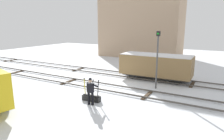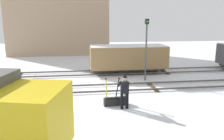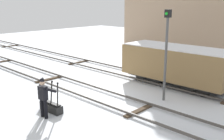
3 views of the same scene
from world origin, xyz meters
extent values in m
plane|color=silver|center=(0.00, 0.00, 0.00)|extent=(60.00, 60.00, 0.00)
cube|color=#4C4742|center=(0.00, -0.72, 0.13)|extent=(44.00, 0.07, 0.10)
cube|color=#4C4742|center=(0.00, 0.72, 0.13)|extent=(44.00, 0.07, 0.10)
cube|color=#423323|center=(-3.52, 0.00, 0.04)|extent=(0.24, 1.94, 0.08)
cube|color=#423323|center=(3.52, 0.00, 0.04)|extent=(0.24, 1.94, 0.08)
cube|color=#4C4742|center=(0.00, 3.54, 0.13)|extent=(44.00, 0.07, 0.10)
cube|color=#4C4742|center=(0.00, 4.98, 0.13)|extent=(44.00, 0.07, 0.10)
cube|color=#423323|center=(-5.87, 4.26, 0.04)|extent=(0.24, 1.94, 0.08)
cube|color=#423323|center=(5.87, 4.26, 0.04)|extent=(0.24, 1.94, 0.08)
cube|color=black|center=(0.71, -2.69, 0.18)|extent=(1.25, 0.41, 0.36)
cube|color=black|center=(0.71, -2.69, 0.39)|extent=(1.12, 0.24, 0.06)
cylinder|color=yellow|center=(0.22, -2.71, 0.88)|extent=(0.10, 0.06, 1.05)
sphere|color=black|center=(0.20, -2.71, 1.41)|extent=(0.09, 0.09, 0.09)
cylinder|color=black|center=(0.79, -2.69, 0.88)|extent=(0.22, 0.06, 1.05)
sphere|color=black|center=(0.87, -2.69, 1.40)|extent=(0.09, 0.09, 0.09)
cylinder|color=black|center=(1.22, -2.67, 0.88)|extent=(0.15, 0.06, 1.05)
sphere|color=black|center=(1.26, -2.67, 1.41)|extent=(0.09, 0.09, 0.09)
cylinder|color=black|center=(0.92, -3.26, 0.40)|extent=(0.15, 0.15, 0.80)
cylinder|color=black|center=(1.18, -3.25, 0.40)|extent=(0.15, 0.15, 0.80)
cube|color=black|center=(1.05, -3.26, 1.09)|extent=(0.39, 0.26, 0.57)
sphere|color=tan|center=(1.05, -3.26, 1.52)|extent=(0.22, 0.22, 0.22)
sphere|color=black|center=(1.05, -3.26, 1.61)|extent=(0.20, 0.20, 0.20)
cylinder|color=black|center=(0.83, -3.04, 1.21)|extent=(0.13, 0.51, 0.39)
cylinder|color=black|center=(1.25, -3.01, 1.18)|extent=(0.13, 0.53, 0.33)
cube|color=gold|center=(-2.47, -7.47, 1.50)|extent=(2.36, 2.51, 1.90)
cube|color=black|center=(-1.59, -7.69, 1.83)|extent=(0.49, 1.74, 0.76)
cylinder|color=black|center=(-2.89, -6.20, 0.45)|extent=(0.93, 0.47, 0.90)
cylinder|color=#4C4C4C|center=(3.54, 1.87, 1.99)|extent=(0.12, 0.12, 3.98)
cube|color=black|center=(3.54, 1.87, 4.16)|extent=(0.24, 0.24, 0.36)
sphere|color=green|center=(3.54, 1.74, 4.16)|extent=(0.14, 0.14, 0.14)
cube|color=tan|center=(-3.60, 16.69, 5.77)|extent=(12.10, 5.22, 11.55)
cube|color=#2D2B28|center=(2.75, 4.26, 0.40)|extent=(5.80, 1.41, 0.20)
cube|color=olive|center=(2.75, 4.26, 1.36)|extent=(6.12, 2.31, 1.72)
cube|color=white|center=(2.75, 4.26, 2.25)|extent=(6.00, 2.22, 0.06)
cylinder|color=black|center=(0.78, 3.62, 0.35)|extent=(0.70, 0.11, 0.70)
cylinder|color=black|center=(0.77, 4.86, 0.35)|extent=(0.70, 0.11, 0.70)
cylinder|color=black|center=(4.74, 3.66, 0.35)|extent=(0.70, 0.11, 0.70)
cylinder|color=black|center=(4.73, 4.90, 0.35)|extent=(0.70, 0.11, 0.70)
camera|label=1|loc=(7.79, -12.68, 4.76)|focal=32.19mm
camera|label=2|loc=(-0.99, -13.75, 4.31)|focal=36.97mm
camera|label=3|loc=(9.98, -8.56, 4.63)|focal=41.75mm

